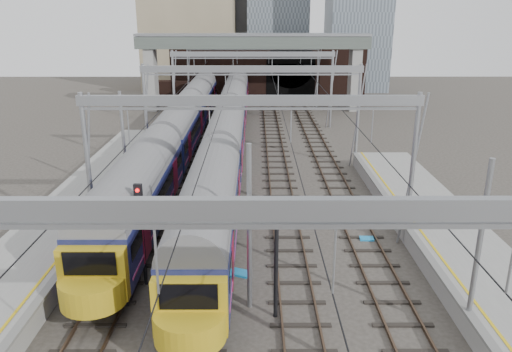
{
  "coord_description": "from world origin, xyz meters",
  "views": [
    {
      "loc": [
        0.22,
        -16.04,
        11.66
      ],
      "look_at": [
        0.29,
        12.09,
        2.4
      ],
      "focal_mm": 35.0,
      "sensor_mm": 36.0,
      "label": 1
    }
  ],
  "objects_px": {
    "signal_near_left": "(141,222)",
    "signal_near_centre": "(276,245)",
    "train_main": "(231,117)",
    "train_second": "(180,129)"
  },
  "relations": [
    {
      "from": "train_second",
      "to": "signal_near_centre",
      "type": "bearing_deg",
      "value": -73.05
    },
    {
      "from": "train_second",
      "to": "train_main",
      "type": "bearing_deg",
      "value": 51.78
    },
    {
      "from": "train_second",
      "to": "signal_near_left",
      "type": "bearing_deg",
      "value": -86.36
    },
    {
      "from": "train_main",
      "to": "signal_near_centre",
      "type": "distance_m",
      "value": 28.36
    },
    {
      "from": "signal_near_left",
      "to": "signal_near_centre",
      "type": "height_order",
      "value": "signal_near_centre"
    },
    {
      "from": "signal_near_left",
      "to": "signal_near_centre",
      "type": "bearing_deg",
      "value": -18.61
    },
    {
      "from": "train_main",
      "to": "signal_near_centre",
      "type": "height_order",
      "value": "signal_near_centre"
    },
    {
      "from": "train_main",
      "to": "train_second",
      "type": "xyz_separation_m",
      "value": [
        -4.0,
        -5.08,
        0.03
      ]
    },
    {
      "from": "train_main",
      "to": "train_second",
      "type": "bearing_deg",
      "value": -128.22
    },
    {
      "from": "train_main",
      "to": "signal_near_centre",
      "type": "xyz_separation_m",
      "value": [
        3.04,
        -28.18,
        0.77
      ]
    }
  ]
}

